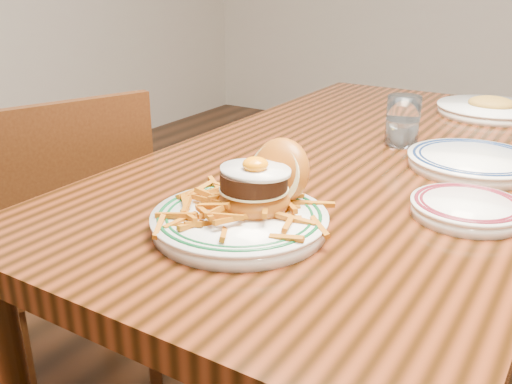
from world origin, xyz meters
The scene contains 7 objects.
table centered at (0.00, 0.00, 0.66)m, with size 0.85×1.60×0.75m.
chair_left centered at (-0.69, -0.33, 0.47)m, with size 0.53×0.53×0.88m.
main_plate centered at (-0.01, -0.48, 0.79)m, with size 0.29×0.31×0.14m.
side_plate centered at (0.29, -0.25, 0.77)m, with size 0.19×0.19×0.03m.
rear_plate centered at (0.24, 0.03, 0.77)m, with size 0.28×0.28×0.03m.
water_glass centered at (0.05, 0.12, 0.80)m, with size 0.08×0.08×0.12m.
far_plate centered at (0.17, 0.56, 0.77)m, with size 0.31×0.31×0.05m.
Camera 1 is at (0.46, -1.21, 1.15)m, focal length 40.00 mm.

